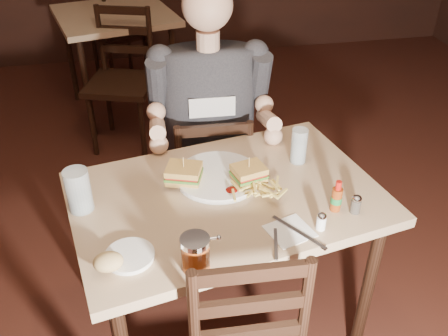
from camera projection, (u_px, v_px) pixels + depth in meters
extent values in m
cube|color=tan|center=(227.00, 198.00, 1.80)|extent=(1.21, 0.92, 0.04)
cylinder|color=black|center=(96.00, 258.00, 2.10)|extent=(0.05, 0.05, 0.73)
cylinder|color=black|center=(367.00, 292.00, 1.94)|extent=(0.05, 0.05, 0.73)
cylinder|color=black|center=(295.00, 206.00, 2.39)|extent=(0.05, 0.05, 0.73)
cube|color=tan|center=(114.00, 15.00, 3.61)|extent=(0.96, 0.96, 0.04)
cylinder|color=black|center=(87.00, 89.00, 3.47)|extent=(0.04, 0.04, 0.73)
cylinder|color=black|center=(71.00, 58.00, 3.95)|extent=(0.04, 0.04, 0.73)
cylinder|color=black|center=(174.00, 74.00, 3.69)|extent=(0.04, 0.04, 0.73)
cylinder|color=black|center=(148.00, 46.00, 4.17)|extent=(0.04, 0.04, 0.73)
cylinder|color=white|center=(218.00, 177.00, 1.86)|extent=(0.36, 0.36, 0.02)
ellipsoid|color=maroon|center=(232.00, 190.00, 1.77)|extent=(0.05, 0.05, 0.01)
cylinder|color=silver|center=(78.00, 190.00, 1.68)|extent=(0.10, 0.10, 0.16)
cylinder|color=silver|center=(299.00, 146.00, 1.93)|extent=(0.07, 0.07, 0.14)
cube|color=white|center=(290.00, 231.00, 1.62)|extent=(0.17, 0.16, 0.00)
cube|color=silver|center=(299.00, 232.00, 1.61)|extent=(0.13, 0.19, 0.01)
cube|color=silver|center=(276.00, 244.00, 1.57)|extent=(0.05, 0.14, 0.00)
cylinder|color=white|center=(130.00, 257.00, 1.52)|extent=(0.17, 0.17, 0.01)
ellipsoid|color=tan|center=(108.00, 262.00, 1.46)|extent=(0.10, 0.09, 0.05)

